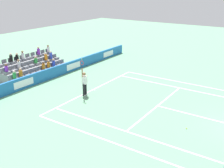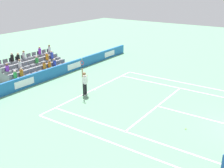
# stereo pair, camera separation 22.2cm
# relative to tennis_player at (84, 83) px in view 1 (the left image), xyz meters

# --- Properties ---
(line_baseline) EXTENTS (10.97, 0.10, 0.01)m
(line_baseline) POSITION_rel_tennis_player_xyz_m (-1.26, -0.20, -0.99)
(line_baseline) COLOR white
(line_baseline) RESTS_ON ground
(line_service) EXTENTS (8.23, 0.10, 0.01)m
(line_service) POSITION_rel_tennis_player_xyz_m (-1.26, 5.29, -0.99)
(line_service) COLOR white
(line_service) RESTS_ON ground
(line_centre_service) EXTENTS (0.10, 6.40, 0.01)m
(line_centre_service) POSITION_rel_tennis_player_xyz_m (-1.26, 8.49, -0.99)
(line_centre_service) COLOR white
(line_centre_service) RESTS_ON ground
(line_singles_sideline_left) EXTENTS (0.10, 11.89, 0.01)m
(line_singles_sideline_left) POSITION_rel_tennis_player_xyz_m (2.85, 5.74, -0.99)
(line_singles_sideline_left) COLOR white
(line_singles_sideline_left) RESTS_ON ground
(line_singles_sideline_right) EXTENTS (0.10, 11.89, 0.01)m
(line_singles_sideline_right) POSITION_rel_tennis_player_xyz_m (-5.38, 5.74, -0.99)
(line_singles_sideline_right) COLOR white
(line_singles_sideline_right) RESTS_ON ground
(line_doubles_sideline_left) EXTENTS (0.10, 11.89, 0.01)m
(line_doubles_sideline_left) POSITION_rel_tennis_player_xyz_m (4.22, 5.74, -0.99)
(line_doubles_sideline_left) COLOR white
(line_doubles_sideline_left) RESTS_ON ground
(line_doubles_sideline_right) EXTENTS (0.10, 11.89, 0.01)m
(line_doubles_sideline_right) POSITION_rel_tennis_player_xyz_m (-6.75, 5.74, -0.99)
(line_doubles_sideline_right) COLOR white
(line_doubles_sideline_right) RESTS_ON ground
(line_centre_mark) EXTENTS (0.10, 0.20, 0.01)m
(line_centre_mark) POSITION_rel_tennis_player_xyz_m (-1.26, -0.10, -0.99)
(line_centre_mark) COLOR white
(line_centre_mark) RESTS_ON ground
(sponsor_barrier) EXTENTS (23.31, 0.22, 0.97)m
(sponsor_barrier) POSITION_rel_tennis_player_xyz_m (-1.26, -4.87, -0.51)
(sponsor_barrier) COLOR #1E66AD
(sponsor_barrier) RESTS_ON ground
(tennis_player) EXTENTS (0.53, 0.37, 2.85)m
(tennis_player) POSITION_rel_tennis_player_xyz_m (0.00, 0.00, 0.00)
(tennis_player) COLOR black
(tennis_player) RESTS_ON ground
(stadium_stand) EXTENTS (6.20, 2.85, 2.20)m
(stadium_stand) POSITION_rel_tennis_player_xyz_m (-1.26, -7.18, -0.43)
(stadium_stand) COLOR gray
(stadium_stand) RESTS_ON ground
(loose_tennis_ball) EXTENTS (0.07, 0.07, 0.07)m
(loose_tennis_ball) POSITION_rel_tennis_player_xyz_m (0.69, 7.99, -0.96)
(loose_tennis_ball) COLOR #D1E533
(loose_tennis_ball) RESTS_ON ground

